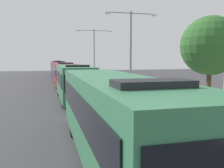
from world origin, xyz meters
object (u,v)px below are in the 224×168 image
object	(u,v)px
roadside_tree	(210,46)
streetlamp_far	(94,49)
bus_middle	(64,73)
bus_rear	(56,67)
bus_second_in_line	(73,81)
white_suv	(178,115)
bus_fourth_in_line	(59,69)
streetlamp_mid	(131,45)
bus_lead	(113,114)

from	to	relation	value
roadside_tree	streetlamp_far	bearing A→B (deg)	97.47
bus_middle	bus_rear	world-z (taller)	same
bus_second_in_line	white_suv	bearing A→B (deg)	-72.40
bus_fourth_in_line	bus_rear	size ratio (longest dim) A/B	1.04
bus_second_in_line	streetlamp_mid	size ratio (longest dim) A/B	1.35
streetlamp_mid	roadside_tree	distance (m)	7.87
bus_second_in_line	streetlamp_mid	distance (m)	6.31
bus_middle	streetlamp_mid	world-z (taller)	streetlamp_mid
bus_middle	bus_rear	xyz separation A→B (m)	(-0.00, 26.56, -0.00)
bus_rear	roadside_tree	size ratio (longest dim) A/B	1.68
bus_lead	bus_middle	size ratio (longest dim) A/B	0.91
bus_fourth_in_line	streetlamp_far	distance (m)	10.22
bus_lead	white_suv	size ratio (longest dim) A/B	2.37
streetlamp_far	roadside_tree	bearing A→B (deg)	-82.53
streetlamp_mid	bus_lead	bearing A→B (deg)	-111.57
white_suv	bus_second_in_line	bearing A→B (deg)	107.60
bus_lead	bus_middle	xyz separation A→B (m)	(0.00, 26.03, 0.00)
streetlamp_far	bus_second_in_line	bearing A→B (deg)	-106.35
bus_rear	streetlamp_far	size ratio (longest dim) A/B	1.31
streetlamp_far	roadside_tree	size ratio (longest dim) A/B	1.28
bus_second_in_line	bus_rear	xyz separation A→B (m)	(0.00, 39.01, 0.00)
bus_rear	streetlamp_far	xyz separation A→B (m)	(5.40, -20.62, 3.55)
white_suv	bus_fourth_in_line	bearing A→B (deg)	95.56
bus_second_in_line	white_suv	distance (m)	12.25
streetlamp_far	white_suv	bearing A→B (deg)	-93.24
bus_second_in_line	roadside_tree	distance (m)	11.58
bus_fourth_in_line	bus_rear	bearing A→B (deg)	90.00
bus_second_in_line	streetlamp_far	distance (m)	19.50
bus_second_in_line	white_suv	xyz separation A→B (m)	(3.70, -11.66, -0.66)
white_suv	roadside_tree	world-z (taller)	roadside_tree
streetlamp_mid	roadside_tree	world-z (taller)	streetlamp_mid
bus_second_in_line	bus_rear	distance (m)	39.01
bus_second_in_line	bus_middle	bearing A→B (deg)	90.00
white_suv	bus_rear	bearing A→B (deg)	94.17
bus_fourth_in_line	white_suv	bearing A→B (deg)	-84.44
bus_middle	roadside_tree	size ratio (longest dim) A/B	1.92
roadside_tree	bus_middle	bearing A→B (deg)	114.14
bus_lead	roadside_tree	xyz separation A→B (m)	(8.73, 6.55, 2.87)
bus_second_in_line	bus_middle	size ratio (longest dim) A/B	0.86
streetlamp_mid	bus_fourth_in_line	bearing A→B (deg)	101.62
bus_second_in_line	streetlamp_mid	xyz separation A→B (m)	(5.40, 0.07, 3.27)
bus_middle	streetlamp_mid	size ratio (longest dim) A/B	1.57
streetlamp_mid	streetlamp_far	distance (m)	18.33
bus_lead	bus_second_in_line	size ratio (longest dim) A/B	1.05
streetlamp_mid	roadside_tree	size ratio (longest dim) A/B	1.22
bus_second_in_line	streetlamp_far	world-z (taller)	streetlamp_far
bus_second_in_line	bus_fourth_in_line	bearing A→B (deg)	90.00
white_suv	streetlamp_far	distance (m)	30.39
bus_second_in_line	streetlamp_far	bearing A→B (deg)	73.65
streetlamp_mid	bus_middle	bearing A→B (deg)	113.57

